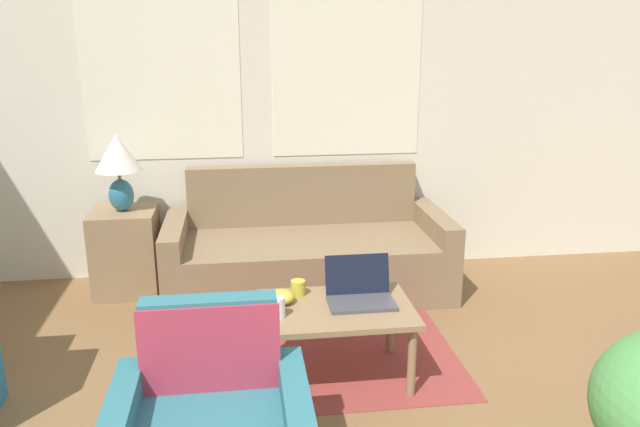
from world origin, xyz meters
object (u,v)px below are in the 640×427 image
(couch, at_px, (307,254))
(laptop, at_px, (360,292))
(coffee_table, at_px, (336,316))
(cup_yellow, at_px, (278,307))
(cup_navy, at_px, (298,288))
(snack_bowl, at_px, (280,297))
(table_lamp, at_px, (118,161))

(couch, height_order, laptop, couch)
(coffee_table, height_order, cup_yellow, cup_yellow)
(coffee_table, xyz_separation_m, laptop, (0.14, 0.05, 0.10))
(cup_navy, xyz_separation_m, snack_bowl, (-0.10, -0.10, -0.01))
(couch, xyz_separation_m, table_lamp, (-1.28, 0.11, 0.69))
(table_lamp, bearing_deg, laptop, -42.49)
(cup_navy, bearing_deg, laptop, -22.03)
(couch, distance_m, laptop, 1.22)
(laptop, bearing_deg, couch, 97.06)
(couch, bearing_deg, snack_bowl, -103.28)
(couch, height_order, cup_yellow, couch)
(table_lamp, distance_m, coffee_table, 1.96)
(laptop, bearing_deg, cup_yellow, -163.16)
(laptop, relative_size, cup_yellow, 3.28)
(couch, relative_size, cup_yellow, 18.61)
(couch, relative_size, cup_navy, 23.99)
(laptop, height_order, cup_navy, laptop)
(laptop, xyz_separation_m, cup_yellow, (-0.44, -0.13, 0.00))
(couch, relative_size, coffee_table, 2.45)
(laptop, bearing_deg, cup_navy, 157.97)
(cup_yellow, bearing_deg, table_lamp, 124.27)
(cup_yellow, bearing_deg, snack_bowl, 82.31)
(couch, xyz_separation_m, coffee_table, (0.01, -1.24, 0.10))
(table_lamp, xyz_separation_m, cup_yellow, (0.98, -1.44, -0.48))
(couch, bearing_deg, laptop, -82.94)
(table_lamp, height_order, laptop, table_lamp)
(cup_yellow, bearing_deg, couch, 77.41)
(coffee_table, distance_m, laptop, 0.18)
(table_lamp, height_order, cup_navy, table_lamp)
(table_lamp, xyz_separation_m, snack_bowl, (1.00, -1.27, -0.50))
(cup_yellow, distance_m, snack_bowl, 0.17)
(snack_bowl, bearing_deg, cup_yellow, -97.69)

